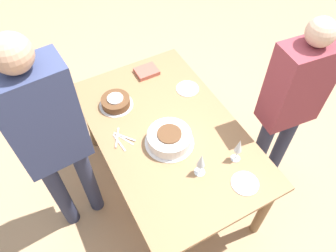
% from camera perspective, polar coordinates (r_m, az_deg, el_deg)
% --- Properties ---
extents(ground_plane, '(12.00, 12.00, 0.00)m').
position_cam_1_polar(ground_plane, '(2.97, -0.00, -9.69)').
color(ground_plane, tan).
extents(dining_table, '(1.57, 0.97, 0.75)m').
position_cam_1_polar(dining_table, '(2.42, -0.00, -2.27)').
color(dining_table, '#9E754C').
rests_on(dining_table, ground_plane).
extents(cake_center_white, '(0.34, 0.34, 0.11)m').
position_cam_1_polar(cake_center_white, '(2.24, 0.24, -2.16)').
color(cake_center_white, white).
rests_on(cake_center_white, dining_table).
extents(cake_front_chocolate, '(0.26, 0.26, 0.08)m').
position_cam_1_polar(cake_front_chocolate, '(2.50, -9.09, 4.17)').
color(cake_front_chocolate, white).
rests_on(cake_front_chocolate, dining_table).
extents(wine_glass_near, '(0.07, 0.07, 0.20)m').
position_cam_1_polar(wine_glass_near, '(2.04, 5.78, -6.13)').
color(wine_glass_near, silver).
rests_on(wine_glass_near, dining_table).
extents(wine_glass_far, '(0.06, 0.06, 0.21)m').
position_cam_1_polar(wine_glass_far, '(2.13, 12.22, -3.52)').
color(wine_glass_far, silver).
rests_on(wine_glass_far, dining_table).
extents(dessert_plate_left, '(0.18, 0.18, 0.01)m').
position_cam_1_polar(dessert_plate_left, '(2.62, 3.42, 6.51)').
color(dessert_plate_left, silver).
rests_on(dessert_plate_left, dining_table).
extents(dessert_plate_right, '(0.18, 0.18, 0.01)m').
position_cam_1_polar(dessert_plate_right, '(2.16, 13.25, -9.68)').
color(dessert_plate_right, silver).
rests_on(dessert_plate_right, dining_table).
extents(fork_pile, '(0.21, 0.15, 0.01)m').
position_cam_1_polar(fork_pile, '(2.31, -8.14, -2.24)').
color(fork_pile, silver).
rests_on(fork_pile, dining_table).
extents(napkin_stack, '(0.15, 0.18, 0.03)m').
position_cam_1_polar(napkin_stack, '(2.75, -3.74, 9.47)').
color(napkin_stack, '#B75B4C').
rests_on(napkin_stack, dining_table).
extents(person_cutting, '(0.25, 0.41, 1.77)m').
position_cam_1_polar(person_cutting, '(2.04, -19.91, -1.37)').
color(person_cutting, '#2D334C').
rests_on(person_cutting, ground_plane).
extents(person_watching, '(0.26, 0.42, 1.59)m').
position_cam_1_polar(person_watching, '(2.43, 20.83, 4.48)').
color(person_watching, '#2D334C').
rests_on(person_watching, ground_plane).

